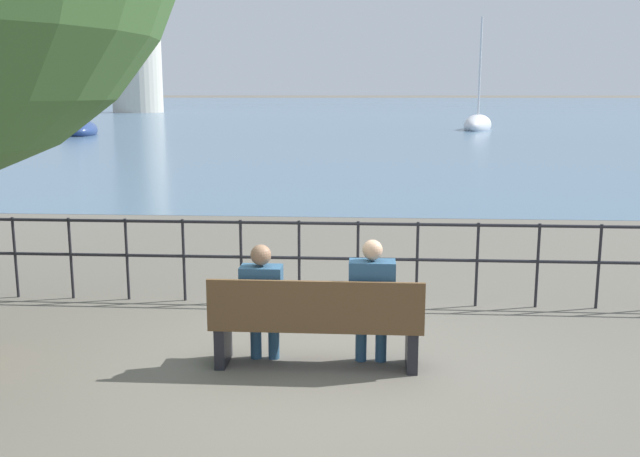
# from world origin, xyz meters

# --- Properties ---
(ground_plane) EXTENTS (1000.00, 1000.00, 0.00)m
(ground_plane) POSITION_xyz_m (0.00, 0.00, 0.00)
(ground_plane) COLOR #605B51
(harbor_water) EXTENTS (600.00, 300.00, 0.01)m
(harbor_water) POSITION_xyz_m (0.00, 158.29, 0.00)
(harbor_water) COLOR slate
(harbor_water) RESTS_ON ground_plane
(park_bench) EXTENTS (2.03, 0.45, 0.90)m
(park_bench) POSITION_xyz_m (0.00, -0.07, 0.44)
(park_bench) COLOR brown
(park_bench) RESTS_ON ground_plane
(seated_person_left) EXTENTS (0.40, 0.35, 1.20)m
(seated_person_left) POSITION_xyz_m (-0.53, 0.02, 0.66)
(seated_person_left) COLOR navy
(seated_person_left) RESTS_ON ground_plane
(seated_person_right) EXTENTS (0.44, 0.35, 1.26)m
(seated_person_right) POSITION_xyz_m (0.53, 0.01, 0.69)
(seated_person_right) COLOR navy
(seated_person_right) RESTS_ON ground_plane
(promenade_railing) EXTENTS (13.93, 0.04, 1.05)m
(promenade_railing) POSITION_xyz_m (0.00, 2.08, 0.69)
(promenade_railing) COLOR black
(promenade_railing) RESTS_ON ground_plane
(sailboat_0) EXTENTS (4.22, 5.94, 11.43)m
(sailboat_0) POSITION_xyz_m (-17.52, 36.98, 0.33)
(sailboat_0) COLOR navy
(sailboat_0) RESTS_ON ground_plane
(sailboat_3) EXTENTS (3.29, 5.77, 8.11)m
(sailboat_3) POSITION_xyz_m (8.16, 44.47, 0.34)
(sailboat_3) COLOR silver
(sailboat_3) RESTS_ON ground_plane
(harbor_lighthouse) EXTENTS (6.34, 6.34, 28.35)m
(harbor_lighthouse) POSITION_xyz_m (-28.85, 83.99, 13.18)
(harbor_lighthouse) COLOR beige
(harbor_lighthouse) RESTS_ON ground_plane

